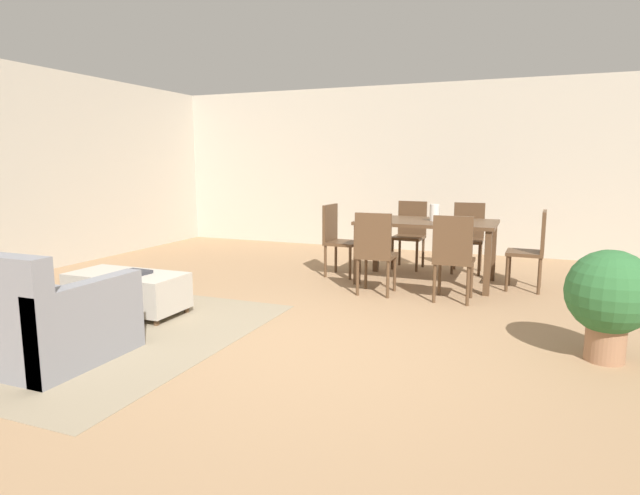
{
  "coord_description": "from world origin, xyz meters",
  "views": [
    {
      "loc": [
        1.67,
        -3.74,
        1.46
      ],
      "look_at": [
        -0.35,
        1.27,
        0.58
      ],
      "focal_mm": 29.71,
      "sensor_mm": 36.0,
      "label": 1
    }
  ],
  "objects_px": {
    "dining_chair_head_east": "(533,246)",
    "potted_plant": "(609,296)",
    "dining_table": "(427,228)",
    "dining_chair_head_west": "(337,236)",
    "ottoman_table": "(127,290)",
    "book_on_ottoman": "(135,272)",
    "dining_chair_near_right": "(453,254)",
    "vase_centerpiece": "(435,213)",
    "dining_chair_far_left": "(410,230)",
    "dining_chair_near_left": "(375,249)",
    "dining_chair_far_right": "(468,233)"
  },
  "relations": [
    {
      "from": "dining_chair_head_west",
      "to": "vase_centerpiece",
      "type": "distance_m",
      "value": 1.28
    },
    {
      "from": "dining_table",
      "to": "dining_chair_near_left",
      "type": "distance_m",
      "value": 0.95
    },
    {
      "from": "dining_table",
      "to": "potted_plant",
      "type": "bearing_deg",
      "value": -50.52
    },
    {
      "from": "ottoman_table",
      "to": "dining_table",
      "type": "relative_size",
      "value": 0.7
    },
    {
      "from": "dining_chair_near_right",
      "to": "dining_chair_far_left",
      "type": "height_order",
      "value": "same"
    },
    {
      "from": "ottoman_table",
      "to": "book_on_ottoman",
      "type": "xyz_separation_m",
      "value": [
        0.11,
        0.01,
        0.19
      ]
    },
    {
      "from": "dining_chair_head_east",
      "to": "dining_chair_head_west",
      "type": "bearing_deg",
      "value": -178.61
    },
    {
      "from": "dining_chair_far_left",
      "to": "dining_chair_head_east",
      "type": "distance_m",
      "value": 1.8
    },
    {
      "from": "dining_chair_head_west",
      "to": "book_on_ottoman",
      "type": "bearing_deg",
      "value": -115.98
    },
    {
      "from": "dining_chair_head_east",
      "to": "potted_plant",
      "type": "distance_m",
      "value": 2.2
    },
    {
      "from": "ottoman_table",
      "to": "book_on_ottoman",
      "type": "distance_m",
      "value": 0.21
    },
    {
      "from": "dining_table",
      "to": "dining_chair_head_east",
      "type": "height_order",
      "value": "dining_chair_head_east"
    },
    {
      "from": "dining_chair_near_left",
      "to": "dining_chair_head_west",
      "type": "height_order",
      "value": "same"
    },
    {
      "from": "dining_chair_head_west",
      "to": "potted_plant",
      "type": "bearing_deg",
      "value": -35.75
    },
    {
      "from": "dining_chair_near_right",
      "to": "ottoman_table",
      "type": "bearing_deg",
      "value": -150.87
    },
    {
      "from": "ottoman_table",
      "to": "dining_chair_head_east",
      "type": "relative_size",
      "value": 1.23
    },
    {
      "from": "potted_plant",
      "to": "dining_chair_near_left",
      "type": "bearing_deg",
      "value": 149.56
    },
    {
      "from": "dining_chair_near_right",
      "to": "dining_chair_far_right",
      "type": "distance_m",
      "value": 1.7
    },
    {
      "from": "dining_chair_near_left",
      "to": "dining_chair_far_left",
      "type": "bearing_deg",
      "value": 89.52
    },
    {
      "from": "dining_chair_near_left",
      "to": "dining_chair_head_east",
      "type": "xyz_separation_m",
      "value": [
        1.61,
        0.88,
        0.0
      ]
    },
    {
      "from": "dining_chair_near_right",
      "to": "dining_chair_head_east",
      "type": "relative_size",
      "value": 1.0
    },
    {
      "from": "dining_chair_near_right",
      "to": "potted_plant",
      "type": "distance_m",
      "value": 1.81
    },
    {
      "from": "dining_table",
      "to": "dining_chair_head_west",
      "type": "xyz_separation_m",
      "value": [
        -1.15,
        -0.03,
        -0.15
      ]
    },
    {
      "from": "ottoman_table",
      "to": "potted_plant",
      "type": "height_order",
      "value": "potted_plant"
    },
    {
      "from": "dining_chair_near_left",
      "to": "dining_chair_far_left",
      "type": "distance_m",
      "value": 1.7
    },
    {
      "from": "dining_table",
      "to": "dining_chair_near_left",
      "type": "relative_size",
      "value": 1.76
    },
    {
      "from": "vase_centerpiece",
      "to": "dining_chair_far_left",
      "type": "bearing_deg",
      "value": 119.03
    },
    {
      "from": "dining_chair_head_west",
      "to": "book_on_ottoman",
      "type": "height_order",
      "value": "dining_chair_head_west"
    },
    {
      "from": "dining_chair_near_left",
      "to": "dining_chair_near_right",
      "type": "bearing_deg",
      "value": 0.42
    },
    {
      "from": "dining_table",
      "to": "dining_chair_head_west",
      "type": "bearing_deg",
      "value": -178.62
    },
    {
      "from": "dining_chair_far_right",
      "to": "book_on_ottoman",
      "type": "xyz_separation_m",
      "value": [
        -2.71,
        -3.29,
        -0.11
      ]
    },
    {
      "from": "dining_table",
      "to": "book_on_ottoman",
      "type": "xyz_separation_m",
      "value": [
        -2.32,
        -2.43,
        -0.25
      ]
    },
    {
      "from": "potted_plant",
      "to": "dining_chair_near_right",
      "type": "bearing_deg",
      "value": 135.77
    },
    {
      "from": "dining_chair_far_left",
      "to": "dining_chair_head_east",
      "type": "relative_size",
      "value": 1.0
    },
    {
      "from": "dining_table",
      "to": "vase_centerpiece",
      "type": "bearing_deg",
      "value": 1.13
    },
    {
      "from": "dining_chair_head_east",
      "to": "book_on_ottoman",
      "type": "bearing_deg",
      "value": -145.09
    },
    {
      "from": "ottoman_table",
      "to": "dining_table",
      "type": "height_order",
      "value": "dining_table"
    },
    {
      "from": "ottoman_table",
      "to": "dining_chair_head_east",
      "type": "height_order",
      "value": "dining_chair_head_east"
    },
    {
      "from": "dining_chair_near_left",
      "to": "book_on_ottoman",
      "type": "bearing_deg",
      "value": -140.44
    },
    {
      "from": "dining_chair_near_right",
      "to": "book_on_ottoman",
      "type": "distance_m",
      "value": 3.19
    },
    {
      "from": "dining_chair_near_right",
      "to": "book_on_ottoman",
      "type": "xyz_separation_m",
      "value": [
        -2.76,
        -1.59,
        -0.11
      ]
    },
    {
      "from": "dining_chair_near_left",
      "to": "dining_chair_head_west",
      "type": "xyz_separation_m",
      "value": [
        -0.75,
        0.82,
        0.0
      ]
    },
    {
      "from": "ottoman_table",
      "to": "dining_chair_far_right",
      "type": "bearing_deg",
      "value": 49.47
    },
    {
      "from": "dining_table",
      "to": "dining_chair_far_left",
      "type": "bearing_deg",
      "value": 114.46
    },
    {
      "from": "dining_chair_far_right",
      "to": "dining_chair_far_left",
      "type": "bearing_deg",
      "value": -179.68
    },
    {
      "from": "ottoman_table",
      "to": "dining_table",
      "type": "xyz_separation_m",
      "value": [
        2.43,
        2.44,
        0.44
      ]
    },
    {
      "from": "ottoman_table",
      "to": "dining_chair_far_left",
      "type": "bearing_deg",
      "value": 58.23
    },
    {
      "from": "dining_chair_head_west",
      "to": "vase_centerpiece",
      "type": "height_order",
      "value": "vase_centerpiece"
    },
    {
      "from": "dining_table",
      "to": "dining_chair_far_right",
      "type": "xyz_separation_m",
      "value": [
        0.39,
        0.86,
        -0.15
      ]
    },
    {
      "from": "book_on_ottoman",
      "to": "potted_plant",
      "type": "bearing_deg",
      "value": 4.65
    }
  ]
}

